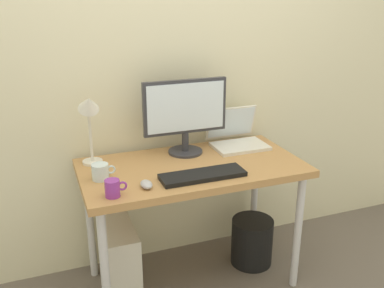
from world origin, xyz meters
TOP-DOWN VIEW (x-y plane):
  - ground_plane at (0.00, 0.00)m, footprint 6.00×6.00m
  - back_wall at (0.00, 0.38)m, footprint 4.40×0.04m
  - desk at (0.00, 0.00)m, footprint 1.21×0.63m
  - monitor at (0.03, 0.18)m, footprint 0.49×0.20m
  - laptop at (0.37, 0.20)m, footprint 0.32×0.28m
  - desk_lamp at (-0.51, 0.18)m, footprint 0.11×0.16m
  - keyboard at (-0.01, -0.18)m, footprint 0.44×0.14m
  - mouse at (-0.31, -0.19)m, footprint 0.06×0.09m
  - coffee_mug at (-0.48, -0.23)m, footprint 0.11×0.07m
  - glass_cup at (-0.50, -0.02)m, footprint 0.12×0.09m
  - computer_tower at (-0.43, 0.04)m, footprint 0.18×0.36m
  - wastebasket at (0.42, 0.03)m, footprint 0.26×0.26m

SIDE VIEW (x-z plane):
  - ground_plane at x=0.00m, z-range 0.00..0.00m
  - wastebasket at x=0.42m, z-range 0.00..0.30m
  - computer_tower at x=-0.43m, z-range 0.00..0.42m
  - desk at x=0.00m, z-range 0.30..1.05m
  - keyboard at x=-0.01m, z-range 0.75..0.77m
  - mouse at x=-0.31m, z-range 0.75..0.78m
  - glass_cup at x=-0.50m, z-range 0.75..0.83m
  - coffee_mug at x=-0.48m, z-range 0.75..0.83m
  - laptop at x=0.37m, z-range 0.69..0.92m
  - monitor at x=0.03m, z-range 0.78..1.21m
  - desk_lamp at x=-0.51m, z-range 0.83..1.24m
  - back_wall at x=0.00m, z-range 0.00..2.60m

